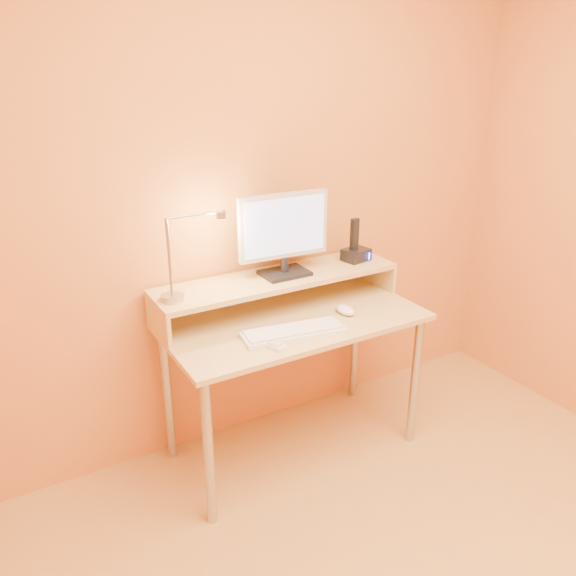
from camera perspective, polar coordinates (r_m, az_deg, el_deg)
wall_back at (r=2.70m, az=-2.86°, el=9.69°), size 3.00×0.04×2.50m
desk_leg_fl at (r=2.40m, az=-8.02°, el=-16.21°), size 0.04×0.04×0.69m
desk_leg_fr at (r=2.90m, az=12.70°, el=-9.20°), size 0.04×0.04×0.69m
desk_leg_bl at (r=2.79m, az=-12.06°, el=-10.51°), size 0.04×0.04×0.69m
desk_leg_br at (r=3.23m, az=6.75°, el=-5.38°), size 0.04×0.04×0.69m
desk_lower at (r=2.61m, az=0.62°, el=-3.34°), size 1.20×0.60×0.02m
shelf_riser_left at (r=2.49m, az=-12.99°, el=-3.23°), size 0.02×0.30×0.14m
shelf_riser_right at (r=3.01m, az=8.87°, el=1.54°), size 0.02×0.30×0.14m
desk_shelf at (r=2.67m, az=-1.01°, el=0.96°), size 1.20×0.30×0.02m
monitor_foot at (r=2.67m, az=-0.34°, el=1.53°), size 0.22×0.16×0.02m
monitor_neck at (r=2.66m, az=-0.35°, el=2.42°), size 0.04×0.04×0.07m
monitor_panel at (r=2.61m, az=-0.47°, el=6.31°), size 0.44×0.06×0.30m
monitor_back at (r=2.63m, az=-0.72°, el=6.43°), size 0.40×0.03×0.26m
monitor_screen at (r=2.60m, az=-0.26°, el=6.22°), size 0.40×0.02×0.26m
lamp_base at (r=2.43m, az=-11.57°, el=-0.95°), size 0.10×0.10×0.02m
lamp_post at (r=2.37m, az=-11.89°, el=3.01°), size 0.01×0.01×0.33m
lamp_arm at (r=2.36m, az=-9.44°, el=7.29°), size 0.24×0.01×0.01m
lamp_head at (r=2.41m, az=-6.74°, el=7.35°), size 0.04×0.04×0.03m
lamp_bulb at (r=2.42m, az=-6.73°, el=6.98°), size 0.03×0.03×0.00m
phone_dock at (r=2.89m, az=6.88°, el=3.36°), size 0.15×0.12×0.06m
phone_handset at (r=2.84m, az=6.73°, el=5.41°), size 0.04×0.03×0.16m
phone_led at (r=2.87m, az=8.20°, el=3.21°), size 0.01×0.00×0.04m
keyboard at (r=2.44m, az=0.54°, el=-4.55°), size 0.46×0.21×0.02m
mouse at (r=2.66m, az=5.80°, el=-2.20°), size 0.07×0.12×0.04m
remote_control at (r=2.37m, az=-2.17°, el=-5.54°), size 0.11×0.19×0.02m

